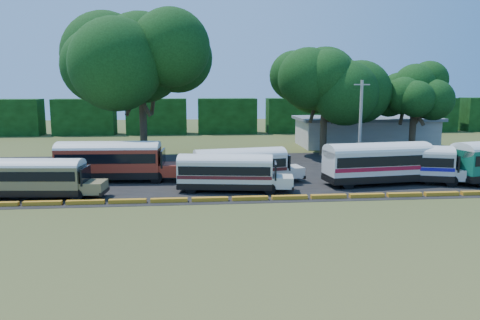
{
  "coord_description": "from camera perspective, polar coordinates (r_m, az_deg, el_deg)",
  "views": [
    {
      "loc": [
        -5.49,
        -32.76,
        8.7
      ],
      "look_at": [
        -1.78,
        6.0,
        2.24
      ],
      "focal_mm": 35.0,
      "sensor_mm": 36.0,
      "label": 1
    }
  ],
  "objects": [
    {
      "name": "bus_white_blue",
      "position": [
        43.31,
        19.42,
        -0.17
      ],
      "size": [
        10.43,
        5.29,
        3.34
      ],
      "rotation": [
        0.0,
        0.0,
        -0.29
      ],
      "color": "black",
      "rests_on": "ground"
    },
    {
      "name": "bus_cream_west",
      "position": [
        37.54,
        -1.49,
        -1.29
      ],
      "size": [
        9.48,
        3.63,
        3.04
      ],
      "rotation": [
        0.0,
        0.0,
        -0.15
      ],
      "color": "black",
      "rests_on": "ground"
    },
    {
      "name": "bus_red",
      "position": [
        42.88,
        -15.34,
        0.18
      ],
      "size": [
        11.07,
        3.27,
        3.6
      ],
      "rotation": [
        0.0,
        0.0,
        -0.05
      ],
      "color": "black",
      "rests_on": "ground"
    },
    {
      "name": "bus_cream_east",
      "position": [
        40.21,
        0.3,
        -0.49
      ],
      "size": [
        9.83,
        3.95,
        3.15
      ],
      "rotation": [
        0.0,
        0.0,
        0.17
      ],
      "color": "black",
      "rests_on": "ground"
    },
    {
      "name": "asphalt_strip",
      "position": [
        46.05,
        2.73,
        -1.46
      ],
      "size": [
        64.0,
        24.0,
        0.02
      ],
      "primitive_type": "cube",
      "color": "black",
      "rests_on": "ground"
    },
    {
      "name": "utility_pole",
      "position": [
        48.87,
        14.46,
        4.3
      ],
      "size": [
        1.6,
        0.3,
        8.95
      ],
      "color": "gray",
      "rests_on": "ground"
    },
    {
      "name": "curb",
      "position": [
        35.25,
        3.66,
        -4.63
      ],
      "size": [
        53.7,
        0.45,
        0.3
      ],
      "color": "orange",
      "rests_on": "ground"
    },
    {
      "name": "tree_center",
      "position": [
        56.84,
        10.32,
        9.59
      ],
      "size": [
        10.44,
        10.44,
        12.88
      ],
      "color": "#3D301E",
      "rests_on": "ground"
    },
    {
      "name": "bus_beige",
      "position": [
        38.58,
        -23.7,
        -1.75
      ],
      "size": [
        9.48,
        3.15,
        3.06
      ],
      "rotation": [
        0.0,
        0.0,
        -0.09
      ],
      "color": "black",
      "rests_on": "ground"
    },
    {
      "name": "treeline_backdrop",
      "position": [
        81.14,
        -1.58,
        5.39
      ],
      "size": [
        130.0,
        4.0,
        6.0
      ],
      "color": "black",
      "rests_on": "ground"
    },
    {
      "name": "terminal_building",
      "position": [
        67.34,
        15.0,
        3.42
      ],
      "size": [
        19.0,
        9.0,
        4.0
      ],
      "color": "#BAB3AA",
      "rests_on": "ground"
    },
    {
      "name": "bus_white_red",
      "position": [
        41.81,
        16.69,
        -0.11
      ],
      "size": [
        11.34,
        4.07,
        3.64
      ],
      "rotation": [
        0.0,
        0.0,
        0.12
      ],
      "color": "black",
      "rests_on": "ground"
    },
    {
      "name": "ground",
      "position": [
        34.33,
        3.93,
        -5.28
      ],
      "size": [
        160.0,
        160.0,
        0.0
      ],
      "primitive_type": "plane",
      "color": "#314818",
      "rests_on": "ground"
    },
    {
      "name": "tree_east",
      "position": [
        60.86,
        20.57,
        8.34
      ],
      "size": [
        7.36,
        7.36,
        10.96
      ],
      "color": "#3D301E",
      "rests_on": "ground"
    },
    {
      "name": "tree_west",
      "position": [
        53.1,
        -11.97,
        12.08
      ],
      "size": [
        13.41,
        13.41,
        16.28
      ],
      "color": "#3D301E",
      "rests_on": "ground"
    }
  ]
}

